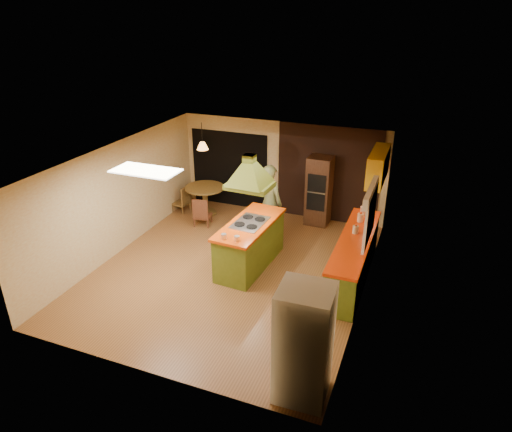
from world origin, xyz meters
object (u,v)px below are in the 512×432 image
at_px(man, 270,202).
at_px(refrigerator, 304,344).
at_px(canister_large, 363,211).
at_px(dining_table, 205,195).
at_px(kitchen_island, 250,244).
at_px(wall_oven, 319,191).

relative_size(man, refrigerator, 1.03).
bearing_deg(man, canister_large, -159.84).
height_order(man, dining_table, man).
xyz_separation_m(kitchen_island, canister_large, (2.12, 1.47, 0.50)).
bearing_deg(wall_oven, kitchen_island, -105.75).
height_order(dining_table, canister_large, canister_large).
xyz_separation_m(kitchen_island, man, (-0.05, 1.38, 0.41)).
height_order(kitchen_island, man, man).
height_order(refrigerator, canister_large, refrigerator).
xyz_separation_m(man, dining_table, (-2.09, 0.71, -0.38)).
distance_m(refrigerator, canister_large, 4.57).
bearing_deg(kitchen_island, dining_table, 139.48).
distance_m(kitchen_island, dining_table, 2.99).
relative_size(dining_table, canister_large, 5.16).
bearing_deg(man, refrigerator, 132.86).
bearing_deg(canister_large, dining_table, 171.70).
distance_m(dining_table, canister_large, 4.33).
distance_m(kitchen_island, refrigerator, 3.74).
bearing_deg(dining_table, canister_large, -8.30).
relative_size(man, wall_oven, 1.04).
bearing_deg(dining_table, man, -18.85).
distance_m(kitchen_island, wall_oven, 2.79).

